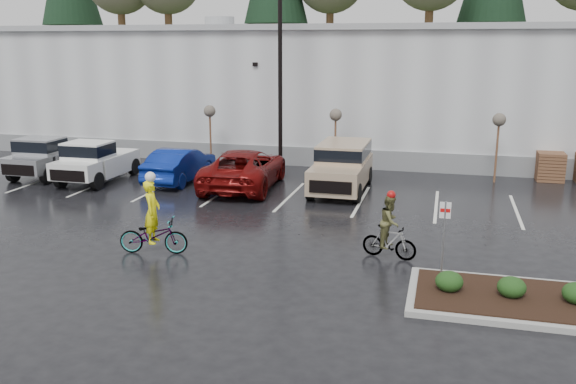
% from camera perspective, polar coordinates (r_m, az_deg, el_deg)
% --- Properties ---
extents(ground, '(120.00, 120.00, 0.00)m').
position_cam_1_polar(ground, '(17.61, 1.57, -7.17)').
color(ground, black).
rests_on(ground, ground).
extents(warehouse, '(60.50, 15.50, 7.20)m').
position_cam_1_polar(warehouse, '(38.28, 9.18, 9.70)').
color(warehouse, silver).
rests_on(warehouse, ground).
extents(wooded_ridge, '(80.00, 25.00, 6.00)m').
position_cam_1_polar(wooded_ridge, '(61.22, 11.33, 10.50)').
color(wooded_ridge, '#243917').
rests_on(wooded_ridge, ground).
extents(lamppost, '(0.50, 1.00, 9.22)m').
position_cam_1_polar(lamppost, '(29.06, -0.74, 12.62)').
color(lamppost, black).
rests_on(lamppost, ground).
extents(sapling_west, '(0.60, 0.60, 3.20)m').
position_cam_1_polar(sapling_west, '(31.49, -7.33, 7.21)').
color(sapling_west, brown).
rests_on(sapling_west, ground).
extents(sapling_mid, '(0.60, 0.60, 3.20)m').
position_cam_1_polar(sapling_mid, '(29.70, 4.48, 6.88)').
color(sapling_mid, brown).
rests_on(sapling_mid, ground).
extents(sapling_east, '(0.60, 0.60, 3.20)m').
position_cam_1_polar(sapling_east, '(29.34, 19.13, 6.08)').
color(sapling_east, brown).
rests_on(sapling_east, ground).
extents(pallet_stack_a, '(1.20, 1.20, 1.35)m').
position_cam_1_polar(pallet_stack_a, '(30.93, 23.32, 2.21)').
color(pallet_stack_a, brown).
rests_on(pallet_stack_a, ground).
extents(curb_island, '(8.00, 3.00, 0.15)m').
position_cam_1_polar(curb_island, '(16.60, 25.32, -9.64)').
color(curb_island, gray).
rests_on(curb_island, ground).
extents(mulch_bed, '(7.60, 2.60, 0.04)m').
position_cam_1_polar(mulch_bed, '(16.57, 25.35, -9.34)').
color(mulch_bed, black).
rests_on(mulch_bed, curb_island).
extents(shrub_a, '(0.70, 0.70, 0.52)m').
position_cam_1_polar(shrub_a, '(16.15, 14.85, -8.09)').
color(shrub_a, black).
rests_on(shrub_a, curb_island).
extents(shrub_b, '(0.70, 0.70, 0.52)m').
position_cam_1_polar(shrub_b, '(16.24, 20.19, -8.36)').
color(shrub_b, black).
rests_on(shrub_b, curb_island).
extents(fire_lane_sign, '(0.30, 0.05, 2.20)m').
position_cam_1_polar(fire_lane_sign, '(16.95, 14.39, -3.44)').
color(fire_lane_sign, gray).
rests_on(fire_lane_sign, ground).
extents(pickup_silver, '(2.10, 5.20, 1.96)m').
position_cam_1_polar(pickup_silver, '(31.76, -21.14, 3.25)').
color(pickup_silver, '#A0A3A8').
rests_on(pickup_silver, ground).
extents(pickup_white, '(2.10, 5.20, 1.96)m').
position_cam_1_polar(pickup_white, '(29.78, -17.20, 2.92)').
color(pickup_white, white).
rests_on(pickup_white, ground).
extents(car_blue, '(1.77, 4.82, 1.58)m').
position_cam_1_polar(car_blue, '(28.69, -10.07, 2.54)').
color(car_blue, navy).
rests_on(car_blue, ground).
extents(car_red, '(3.27, 6.37, 1.72)m').
position_cam_1_polar(car_red, '(27.09, -4.11, 2.21)').
color(car_red, '#680A09').
rests_on(car_red, ground).
extents(suv_tan, '(2.20, 5.10, 2.06)m').
position_cam_1_polar(suv_tan, '(26.41, 5.01, 2.26)').
color(suv_tan, tan).
rests_on(suv_tan, ground).
extents(cyclist_hivis, '(2.21, 1.11, 2.56)m').
position_cam_1_polar(cyclist_hivis, '(19.06, -12.51, -3.37)').
color(cyclist_hivis, '#3F3F44').
rests_on(cyclist_hivis, ground).
extents(cyclist_olive, '(1.67, 0.84, 2.09)m').
position_cam_1_polar(cyclist_olive, '(18.43, 9.49, -3.84)').
color(cyclist_olive, '#3F3F44').
rests_on(cyclist_olive, ground).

